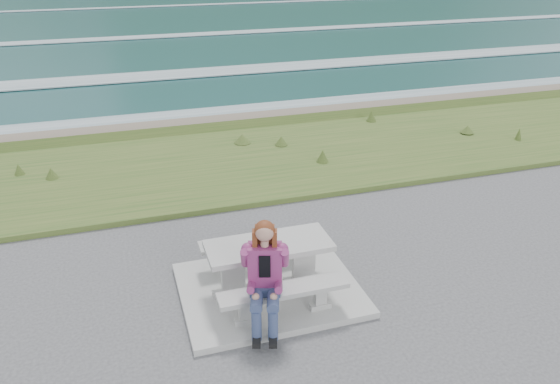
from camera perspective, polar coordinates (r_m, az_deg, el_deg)
The scene contains 8 objects.
concrete_slab at distance 8.27m, azimuth -1.13°, elevation -10.14°, with size 2.60×2.10×0.10m, color #A0A09B.
picnic_table at distance 7.92m, azimuth -1.17°, elevation -6.41°, with size 1.80×0.75×0.75m.
bench_landward at distance 7.49m, azimuth 0.37°, elevation -10.63°, with size 1.80×0.35×0.45m.
bench_seaward at distance 8.61m, azimuth -2.48°, elevation -5.38°, with size 1.80×0.35×0.45m.
grass_verge at distance 12.59m, azimuth -7.56°, elevation 2.48°, with size 160.00×4.50×0.22m, color #31541F.
shore_drop at distance 15.28m, azimuth -9.56°, elevation 6.51°, with size 160.00×0.80×2.20m, color #6B6150.
ocean at distance 32.29m, azimuth -14.08°, elevation 12.88°, with size 1600.00×1600.00×0.09m.
seated_woman at distance 7.20m, azimuth -1.58°, elevation -10.35°, with size 0.63×0.85×1.50m.
Camera 1 is at (-1.86, -6.47, 4.85)m, focal length 35.00 mm.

